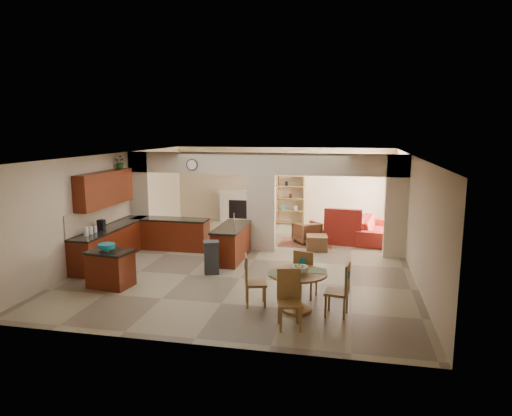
% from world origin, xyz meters
% --- Properties ---
extents(floor, '(10.00, 10.00, 0.00)m').
position_xyz_m(floor, '(0.00, 0.00, 0.00)').
color(floor, gray).
rests_on(floor, ground).
extents(ceiling, '(10.00, 10.00, 0.00)m').
position_xyz_m(ceiling, '(0.00, 0.00, 2.80)').
color(ceiling, white).
rests_on(ceiling, wall_back).
extents(wall_back, '(8.00, 0.00, 8.00)m').
position_xyz_m(wall_back, '(0.00, 5.00, 1.40)').
color(wall_back, '#C1AB8D').
rests_on(wall_back, floor).
extents(wall_front, '(8.00, 0.00, 8.00)m').
position_xyz_m(wall_front, '(0.00, -5.00, 1.40)').
color(wall_front, '#C1AB8D').
rests_on(wall_front, floor).
extents(wall_left, '(0.00, 10.00, 10.00)m').
position_xyz_m(wall_left, '(-4.00, 0.00, 1.40)').
color(wall_left, '#C1AB8D').
rests_on(wall_left, floor).
extents(wall_right, '(0.00, 10.00, 10.00)m').
position_xyz_m(wall_right, '(4.00, 0.00, 1.40)').
color(wall_right, '#C1AB8D').
rests_on(wall_right, floor).
extents(partition_left_pier, '(0.60, 0.25, 2.80)m').
position_xyz_m(partition_left_pier, '(-3.70, 1.00, 1.40)').
color(partition_left_pier, '#C1AB8D').
rests_on(partition_left_pier, floor).
extents(partition_center_pier, '(0.80, 0.25, 2.20)m').
position_xyz_m(partition_center_pier, '(0.00, 1.00, 1.10)').
color(partition_center_pier, '#C1AB8D').
rests_on(partition_center_pier, floor).
extents(partition_right_pier, '(0.60, 0.25, 2.80)m').
position_xyz_m(partition_right_pier, '(3.70, 1.00, 1.40)').
color(partition_right_pier, '#C1AB8D').
rests_on(partition_right_pier, floor).
extents(partition_header, '(8.00, 0.25, 0.60)m').
position_xyz_m(partition_header, '(0.00, 1.00, 2.50)').
color(partition_header, '#C1AB8D').
rests_on(partition_header, partition_center_pier).
extents(kitchen_counter, '(2.52, 3.29, 1.48)m').
position_xyz_m(kitchen_counter, '(-3.26, -0.25, 0.46)').
color(kitchen_counter, '#3E1007').
rests_on(kitchen_counter, floor).
extents(upper_cabinets, '(0.35, 2.40, 0.90)m').
position_xyz_m(upper_cabinets, '(-3.82, -0.80, 1.92)').
color(upper_cabinets, '#3E1007').
rests_on(upper_cabinets, wall_left).
extents(peninsula, '(0.70, 1.85, 0.91)m').
position_xyz_m(peninsula, '(-0.60, -0.11, 0.46)').
color(peninsula, '#3E1007').
rests_on(peninsula, floor).
extents(wall_clock, '(0.34, 0.03, 0.34)m').
position_xyz_m(wall_clock, '(-2.00, 0.85, 2.45)').
color(wall_clock, '#4B2D19').
rests_on(wall_clock, partition_header).
extents(rug, '(1.60, 1.30, 0.01)m').
position_xyz_m(rug, '(1.20, 2.10, 0.01)').
color(rug, brown).
rests_on(rug, floor).
extents(fireplace, '(1.60, 0.35, 1.20)m').
position_xyz_m(fireplace, '(-1.60, 4.83, 0.61)').
color(fireplace, beige).
rests_on(fireplace, floor).
extents(shelving_unit, '(1.00, 0.32, 1.80)m').
position_xyz_m(shelving_unit, '(0.35, 4.82, 0.90)').
color(shelving_unit, brown).
rests_on(shelving_unit, floor).
extents(window_a, '(0.02, 0.90, 1.90)m').
position_xyz_m(window_a, '(3.97, 2.30, 1.20)').
color(window_a, white).
rests_on(window_a, wall_right).
extents(window_b, '(0.02, 0.90, 1.90)m').
position_xyz_m(window_b, '(3.97, 4.00, 1.20)').
color(window_b, white).
rests_on(window_b, wall_right).
extents(glazed_door, '(0.02, 0.70, 2.10)m').
position_xyz_m(glazed_door, '(3.97, 3.15, 1.05)').
color(glazed_door, white).
rests_on(glazed_door, wall_right).
extents(drape_a_left, '(0.10, 0.28, 2.30)m').
position_xyz_m(drape_a_left, '(3.93, 1.70, 1.20)').
color(drape_a_left, '#391D16').
rests_on(drape_a_left, wall_right).
extents(drape_a_right, '(0.10, 0.28, 2.30)m').
position_xyz_m(drape_a_right, '(3.93, 2.90, 1.20)').
color(drape_a_right, '#391D16').
rests_on(drape_a_right, wall_right).
extents(drape_b_left, '(0.10, 0.28, 2.30)m').
position_xyz_m(drape_b_left, '(3.93, 3.40, 1.20)').
color(drape_b_left, '#391D16').
rests_on(drape_b_left, wall_right).
extents(drape_b_right, '(0.10, 0.28, 2.30)m').
position_xyz_m(drape_b_right, '(3.93, 4.60, 1.20)').
color(drape_b_right, '#391D16').
rests_on(drape_b_right, wall_right).
extents(ceiling_fan, '(1.00, 1.00, 0.10)m').
position_xyz_m(ceiling_fan, '(1.50, 3.00, 2.56)').
color(ceiling_fan, white).
rests_on(ceiling_fan, ceiling).
extents(kitchen_island, '(1.02, 0.79, 0.82)m').
position_xyz_m(kitchen_island, '(-2.68, -2.72, 0.41)').
color(kitchen_island, '#3E1007').
rests_on(kitchen_island, floor).
extents(teal_bowl, '(0.37, 0.37, 0.17)m').
position_xyz_m(teal_bowl, '(-2.71, -2.79, 0.90)').
color(teal_bowl, teal).
rests_on(teal_bowl, kitchen_island).
extents(trash_can, '(0.43, 0.40, 0.74)m').
position_xyz_m(trash_can, '(-0.76, -1.39, 0.37)').
color(trash_can, '#2A2A2C').
rests_on(trash_can, floor).
extents(dining_table, '(1.14, 1.14, 0.77)m').
position_xyz_m(dining_table, '(1.53, -3.28, 0.51)').
color(dining_table, brown).
rests_on(dining_table, floor).
extents(fruit_bowl, '(0.31, 0.31, 0.17)m').
position_xyz_m(fruit_bowl, '(1.58, -3.36, 0.86)').
color(fruit_bowl, '#63A222').
rests_on(fruit_bowl, dining_table).
extents(sofa, '(2.50, 1.28, 0.70)m').
position_xyz_m(sofa, '(3.30, 2.91, 0.35)').
color(sofa, maroon).
rests_on(sofa, floor).
extents(chaise, '(1.18, 0.99, 0.44)m').
position_xyz_m(chaise, '(2.29, 2.37, 0.22)').
color(chaise, maroon).
rests_on(chaise, floor).
extents(armchair, '(0.99, 1.00, 0.66)m').
position_xyz_m(armchair, '(1.21, 2.14, 0.33)').
color(armchair, maroon).
rests_on(armchair, floor).
extents(ottoman, '(0.66, 0.66, 0.43)m').
position_xyz_m(ottoman, '(1.58, 1.32, 0.21)').
color(ottoman, maroon).
rests_on(ottoman, floor).
extents(plant, '(0.40, 0.37, 0.37)m').
position_xyz_m(plant, '(-3.82, 0.10, 2.55)').
color(plant, '#144C17').
rests_on(plant, upper_cabinets).
extents(chair_north, '(0.51, 0.51, 1.02)m').
position_xyz_m(chair_north, '(1.60, -2.57, 0.55)').
color(chair_north, brown).
rests_on(chair_north, floor).
extents(chair_east, '(0.48, 0.48, 1.02)m').
position_xyz_m(chair_east, '(2.36, -3.35, 0.55)').
color(chair_east, brown).
rests_on(chair_east, floor).
extents(chair_south, '(0.51, 0.51, 1.02)m').
position_xyz_m(chair_south, '(1.47, -3.98, 0.55)').
color(chair_south, brown).
rests_on(chair_south, floor).
extents(chair_west, '(0.52, 0.52, 1.02)m').
position_xyz_m(chair_west, '(0.61, -3.17, 0.55)').
color(chair_west, brown).
rests_on(chair_west, floor).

